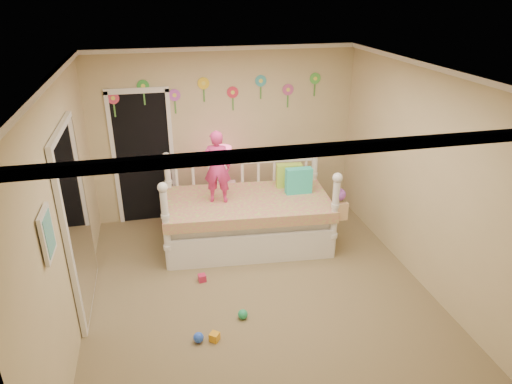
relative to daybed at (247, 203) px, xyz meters
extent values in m
cube|color=#7F684C|center=(-0.11, -1.19, -0.62)|extent=(4.00, 4.50, 0.01)
cube|color=white|center=(-0.11, -1.19, 1.98)|extent=(4.00, 4.50, 0.01)
cube|color=tan|center=(-0.11, 1.06, 0.68)|extent=(4.00, 0.01, 2.60)
cube|color=tan|center=(-2.11, -1.19, 0.68)|extent=(0.01, 4.50, 2.60)
cube|color=tan|center=(1.89, -1.19, 0.68)|extent=(0.01, 4.50, 2.60)
cube|color=#25BDAB|center=(0.74, 0.02, 0.25)|extent=(0.37, 0.14, 0.37)
cube|color=#ACE445|center=(0.68, 0.27, 0.24)|extent=(0.38, 0.18, 0.35)
imported|color=#DF3281|center=(-0.40, 0.01, 0.57)|extent=(0.41, 0.32, 1.00)
cube|color=white|center=(-0.22, 0.72, -0.31)|extent=(0.40, 0.32, 0.63)
sphere|color=#E71E89|center=(-0.22, 0.72, 0.09)|extent=(0.16, 0.16, 0.16)
cylinder|color=#E71E89|center=(-0.22, 0.72, 0.26)|extent=(0.03, 0.03, 0.34)
cylinder|color=#FD4C80|center=(-0.22, 0.72, 0.47)|extent=(0.27, 0.27, 0.25)
cube|color=black|center=(-1.36, 1.05, 0.41)|extent=(0.90, 0.04, 2.07)
cube|color=white|center=(-2.07, -0.89, 0.43)|extent=(0.07, 1.30, 2.10)
cube|color=white|center=(-2.08, -2.09, 0.93)|extent=(0.05, 0.34, 0.42)
camera|label=1|loc=(-1.15, -5.58, 2.74)|focal=32.01mm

